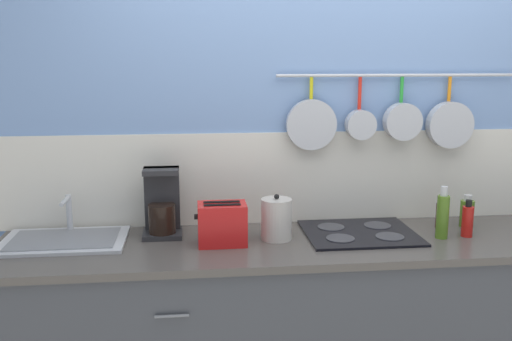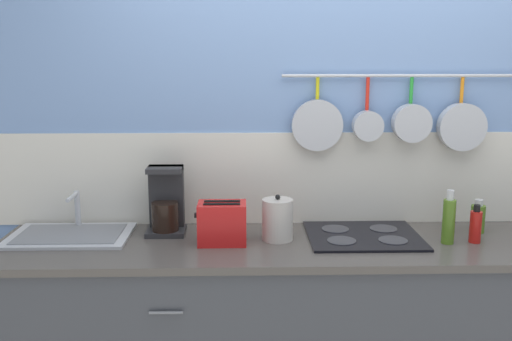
{
  "view_description": "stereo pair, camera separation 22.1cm",
  "coord_description": "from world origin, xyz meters",
  "px_view_note": "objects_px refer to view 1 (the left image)",
  "views": [
    {
      "loc": [
        -0.71,
        -2.51,
        1.78
      ],
      "look_at": [
        -0.42,
        0.0,
        1.28
      ],
      "focal_mm": 40.0,
      "sensor_mm": 36.0,
      "label": 1
    },
    {
      "loc": [
        -0.49,
        -2.52,
        1.78
      ],
      "look_at": [
        -0.42,
        0.0,
        1.28
      ],
      "focal_mm": 40.0,
      "sensor_mm": 36.0,
      "label": 2
    }
  ],
  "objects_px": {
    "bottle_dish_soap": "(443,215)",
    "kettle": "(276,219)",
    "bottle_sesame_oil": "(468,220)",
    "bottle_vinegar": "(467,213)",
    "toaster": "(222,224)",
    "bottle_olive_oil": "(441,215)",
    "coffee_maker": "(162,208)"
  },
  "relations": [
    {
      "from": "bottle_dish_soap",
      "to": "bottle_vinegar",
      "type": "bearing_deg",
      "value": 38.58
    },
    {
      "from": "kettle",
      "to": "bottle_vinegar",
      "type": "height_order",
      "value": "kettle"
    },
    {
      "from": "bottle_sesame_oil",
      "to": "bottle_dish_soap",
      "type": "bearing_deg",
      "value": -175.39
    },
    {
      "from": "coffee_maker",
      "to": "toaster",
      "type": "relative_size",
      "value": 1.38
    },
    {
      "from": "bottle_vinegar",
      "to": "bottle_sesame_oil",
      "type": "bearing_deg",
      "value": -115.68
    },
    {
      "from": "bottle_dish_soap",
      "to": "bottle_vinegar",
      "type": "distance_m",
      "value": 0.26
    },
    {
      "from": "coffee_maker",
      "to": "bottle_olive_oil",
      "type": "distance_m",
      "value": 1.39
    },
    {
      "from": "bottle_vinegar",
      "to": "coffee_maker",
      "type": "bearing_deg",
      "value": 178.59
    },
    {
      "from": "kettle",
      "to": "bottle_olive_oil",
      "type": "distance_m",
      "value": 0.85
    },
    {
      "from": "kettle",
      "to": "bottle_olive_oil",
      "type": "height_order",
      "value": "kettle"
    },
    {
      "from": "bottle_sesame_oil",
      "to": "bottle_vinegar",
      "type": "relative_size",
      "value": 1.09
    },
    {
      "from": "coffee_maker",
      "to": "bottle_vinegar",
      "type": "relative_size",
      "value": 1.99
    },
    {
      "from": "kettle",
      "to": "bottle_olive_oil",
      "type": "bearing_deg",
      "value": 5.69
    },
    {
      "from": "bottle_sesame_oil",
      "to": "bottle_vinegar",
      "type": "xyz_separation_m",
      "value": [
        0.07,
        0.15,
        -0.01
      ]
    },
    {
      "from": "toaster",
      "to": "bottle_olive_oil",
      "type": "distance_m",
      "value": 1.11
    },
    {
      "from": "bottle_dish_soap",
      "to": "bottle_sesame_oil",
      "type": "xyz_separation_m",
      "value": [
        0.13,
        0.01,
        -0.03
      ]
    },
    {
      "from": "kettle",
      "to": "bottle_dish_soap",
      "type": "height_order",
      "value": "bottle_dish_soap"
    },
    {
      "from": "toaster",
      "to": "bottle_sesame_oil",
      "type": "xyz_separation_m",
      "value": [
        1.17,
        -0.02,
        -0.02
      ]
    },
    {
      "from": "coffee_maker",
      "to": "toaster",
      "type": "bearing_deg",
      "value": -31.76
    },
    {
      "from": "toaster",
      "to": "bottle_vinegar",
      "type": "height_order",
      "value": "toaster"
    },
    {
      "from": "bottle_sesame_oil",
      "to": "bottle_vinegar",
      "type": "bearing_deg",
      "value": 64.32
    },
    {
      "from": "coffee_maker",
      "to": "bottle_vinegar",
      "type": "bearing_deg",
      "value": -1.41
    },
    {
      "from": "bottle_olive_oil",
      "to": "bottle_sesame_oil",
      "type": "xyz_separation_m",
      "value": [
        0.06,
        -0.15,
        0.01
      ]
    },
    {
      "from": "bottle_dish_soap",
      "to": "kettle",
      "type": "bearing_deg",
      "value": 174.49
    },
    {
      "from": "toaster",
      "to": "kettle",
      "type": "distance_m",
      "value": 0.26
    },
    {
      "from": "coffee_maker",
      "to": "bottle_sesame_oil",
      "type": "bearing_deg",
      "value": -7.47
    },
    {
      "from": "bottle_dish_soap",
      "to": "bottle_vinegar",
      "type": "height_order",
      "value": "bottle_dish_soap"
    },
    {
      "from": "coffee_maker",
      "to": "toaster",
      "type": "distance_m",
      "value": 0.33
    },
    {
      "from": "bottle_dish_soap",
      "to": "bottle_vinegar",
      "type": "relative_size",
      "value": 1.53
    },
    {
      "from": "coffee_maker",
      "to": "bottle_vinegar",
      "type": "distance_m",
      "value": 1.52
    },
    {
      "from": "bottle_olive_oil",
      "to": "bottle_sesame_oil",
      "type": "height_order",
      "value": "bottle_sesame_oil"
    },
    {
      "from": "kettle",
      "to": "bottle_vinegar",
      "type": "relative_size",
      "value": 1.32
    }
  ]
}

